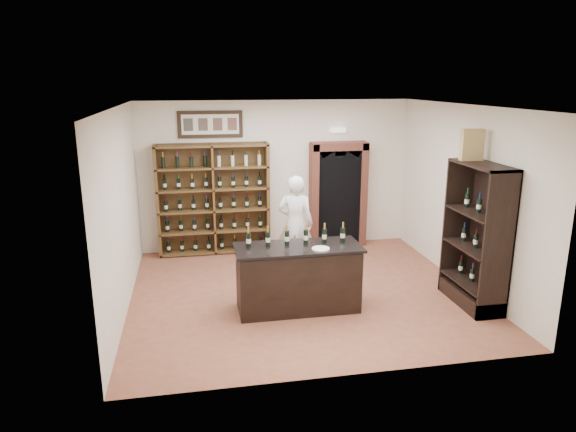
% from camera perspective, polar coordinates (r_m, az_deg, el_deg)
% --- Properties ---
extents(floor, '(5.50, 5.50, 0.00)m').
position_cam_1_polar(floor, '(8.54, 1.59, -8.45)').
color(floor, '#9A543D').
rests_on(floor, ground).
extents(ceiling, '(5.50, 5.50, 0.00)m').
position_cam_1_polar(ceiling, '(7.85, 1.75, 12.10)').
color(ceiling, white).
rests_on(ceiling, wall_back).
extents(wall_back, '(5.50, 0.04, 3.00)m').
position_cam_1_polar(wall_back, '(10.46, -1.26, 4.54)').
color(wall_back, silver).
rests_on(wall_back, ground).
extents(wall_left, '(0.04, 5.00, 3.00)m').
position_cam_1_polar(wall_left, '(7.95, -18.08, 0.46)').
color(wall_left, silver).
rests_on(wall_left, ground).
extents(wall_right, '(0.04, 5.00, 3.00)m').
position_cam_1_polar(wall_right, '(9.04, 18.96, 2.07)').
color(wall_right, silver).
rests_on(wall_right, ground).
extents(wine_shelf, '(2.20, 0.38, 2.20)m').
position_cam_1_polar(wine_shelf, '(10.25, -8.28, 1.89)').
color(wine_shelf, brown).
rests_on(wine_shelf, ground).
extents(framed_picture, '(1.25, 0.04, 0.52)m').
position_cam_1_polar(framed_picture, '(10.17, -8.63, 10.04)').
color(framed_picture, black).
rests_on(framed_picture, wall_back).
extents(arched_doorway, '(1.17, 0.35, 2.17)m').
position_cam_1_polar(arched_doorway, '(10.64, 5.56, 2.67)').
color(arched_doorway, black).
rests_on(arched_doorway, ground).
extents(emergency_light, '(0.30, 0.10, 0.10)m').
position_cam_1_polar(emergency_light, '(10.54, 5.59, 9.49)').
color(emergency_light, white).
rests_on(emergency_light, wall_back).
extents(tasting_counter, '(1.88, 0.78, 1.00)m').
position_cam_1_polar(tasting_counter, '(7.77, 1.11, -6.93)').
color(tasting_counter, black).
rests_on(tasting_counter, ground).
extents(counter_bottle_0, '(0.07, 0.07, 0.30)m').
position_cam_1_polar(counter_bottle_0, '(7.57, -4.41, -2.64)').
color(counter_bottle_0, black).
rests_on(counter_bottle_0, tasting_counter).
extents(counter_bottle_1, '(0.07, 0.07, 0.30)m').
position_cam_1_polar(counter_bottle_1, '(7.60, -2.25, -2.52)').
color(counter_bottle_1, black).
rests_on(counter_bottle_1, tasting_counter).
extents(counter_bottle_2, '(0.07, 0.07, 0.30)m').
position_cam_1_polar(counter_bottle_2, '(7.65, -0.11, -2.40)').
color(counter_bottle_2, black).
rests_on(counter_bottle_2, tasting_counter).
extents(counter_bottle_3, '(0.07, 0.07, 0.30)m').
position_cam_1_polar(counter_bottle_3, '(7.70, 2.00, -2.28)').
color(counter_bottle_3, black).
rests_on(counter_bottle_3, tasting_counter).
extents(counter_bottle_4, '(0.07, 0.07, 0.30)m').
position_cam_1_polar(counter_bottle_4, '(7.77, 4.07, -2.16)').
color(counter_bottle_4, black).
rests_on(counter_bottle_4, tasting_counter).
extents(counter_bottle_5, '(0.07, 0.07, 0.30)m').
position_cam_1_polar(counter_bottle_5, '(7.85, 6.11, -2.04)').
color(counter_bottle_5, black).
rests_on(counter_bottle_5, tasting_counter).
extents(side_cabinet, '(0.48, 1.20, 2.20)m').
position_cam_1_polar(side_cabinet, '(8.38, 20.17, -4.32)').
color(side_cabinet, black).
rests_on(side_cabinet, ground).
extents(shopkeeper, '(0.74, 0.61, 1.76)m').
position_cam_1_polar(shopkeeper, '(9.21, 0.83, -0.85)').
color(shopkeeper, white).
rests_on(shopkeeper, ground).
extents(plate, '(0.26, 0.26, 0.02)m').
position_cam_1_polar(plate, '(7.46, 3.66, -3.67)').
color(plate, silver).
rests_on(plate, tasting_counter).
extents(wine_crate, '(0.35, 0.18, 0.47)m').
position_cam_1_polar(wine_crate, '(8.26, 19.76, 7.46)').
color(wine_crate, tan).
rests_on(wine_crate, side_cabinet).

